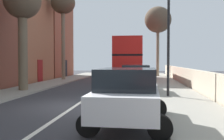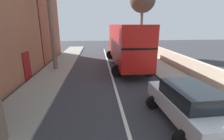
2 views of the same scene
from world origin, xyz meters
The scene contains 3 objects.
double_decker_bus centered at (1.70, 15.43, 2.35)m, with size 3.57×10.54×4.06m.
parked_car_white_right_2 centered at (2.50, 5.36, 0.97)m, with size 2.54×4.38×1.73m.
street_tree_right_1 centered at (4.86, 21.66, 7.03)m, with size 3.30×3.30×8.62m.
Camera 2 is at (-1.12, -0.27, 4.07)m, focal length 25.68 mm.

